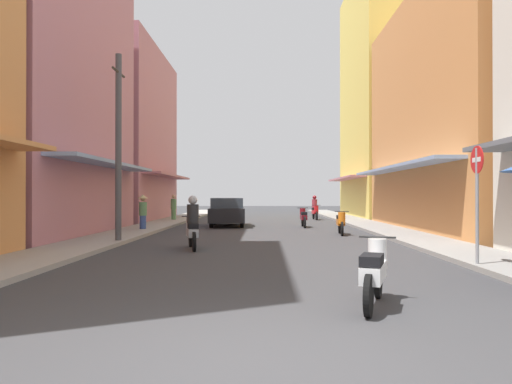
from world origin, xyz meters
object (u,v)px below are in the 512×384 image
parked_car (227,212)px  street_sign_no_entry (477,189)px  motorbike_red (315,209)px  motorbike_maroon (303,217)px  pedestrian_far (174,208)px  motorbike_silver (192,225)px  motorbike_orange (341,222)px  motorbike_white (374,271)px  pedestrian_midway (143,211)px  utility_pole (118,147)px

parked_car → street_sign_no_entry: street_sign_no_entry is taller
motorbike_red → street_sign_no_entry: street_sign_no_entry is taller
motorbike_maroon → pedestrian_far: bearing=145.7°
motorbike_red → motorbike_silver: same height
motorbike_silver → pedestrian_far: pedestrian_far is taller
street_sign_no_entry → motorbike_red: bearing=93.4°
motorbike_orange → motorbike_white: same height
motorbike_red → motorbike_maroon: motorbike_red is taller
motorbike_white → parked_car: size_ratio=0.41×
pedestrian_midway → utility_pole: (0.54, -5.29, 2.27)m
motorbike_maroon → pedestrian_midway: (-7.27, -2.95, 0.41)m
parked_car → pedestrian_midway: size_ratio=2.60×
motorbike_orange → pedestrian_far: pedestrian_far is taller
parked_car → utility_pole: (-2.87, -8.98, 2.44)m
motorbike_red → pedestrian_midway: size_ratio=1.13×
parked_car → utility_pole: bearing=-107.7°
motorbike_silver → motorbike_red: bearing=72.4°
motorbike_white → parked_car: (-3.46, 17.58, 0.24)m
motorbike_silver → parked_car: (0.22, 10.52, 0.04)m
motorbike_white → utility_pole: utility_pole is taller
motorbike_red → street_sign_no_entry: size_ratio=0.68×
utility_pole → street_sign_no_entry: bearing=-29.2°
utility_pole → parked_car: bearing=72.3°
parked_car → pedestrian_far: bearing=129.6°
motorbike_maroon → pedestrian_midway: bearing=-157.9°
motorbike_orange → pedestrian_midway: pedestrian_midway is taller
pedestrian_far → street_sign_no_entry: 21.11m
motorbike_maroon → parked_car: bearing=169.2°
parked_car → motorbike_orange: bearing=-46.6°
motorbike_white → pedestrian_midway: (-6.88, 13.89, 0.41)m
motorbike_orange → motorbike_white: 12.41m
street_sign_no_entry → utility_pole: bearing=150.8°
motorbike_maroon → street_sign_no_entry: 13.75m
parked_car → street_sign_no_entry: size_ratio=1.58×
utility_pole → motorbike_orange: bearing=25.3°
motorbike_silver → street_sign_no_entry: street_sign_no_entry is taller
motorbike_maroon → motorbike_orange: same height
motorbike_maroon → parked_car: (-3.85, 0.74, 0.24)m
motorbike_maroon → motorbike_white: (-0.39, -16.84, 0.00)m
pedestrian_midway → motorbike_maroon: bearing=22.1°
motorbike_maroon → motorbike_silver: motorbike_silver is taller
motorbike_red → parked_car: (-5.21, -6.62, 0.04)m
motorbike_maroon → street_sign_no_entry: (2.60, -13.45, 1.21)m
motorbike_red → motorbike_white: bearing=-94.1°
motorbike_silver → motorbike_orange: bearing=45.3°
motorbike_white → pedestrian_far: size_ratio=1.07×
motorbike_white → street_sign_no_entry: 4.68m
motorbike_white → pedestrian_midway: size_ratio=1.08×
street_sign_no_entry → motorbike_orange: bearing=99.4°
pedestrian_midway → motorbike_silver: bearing=-64.9°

